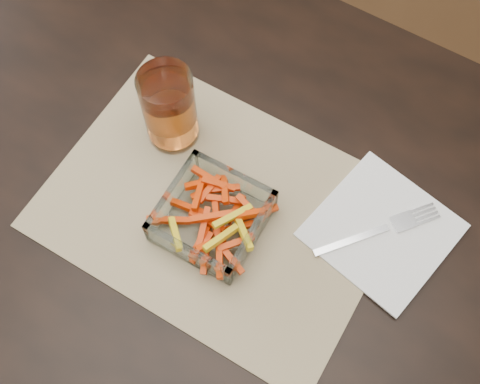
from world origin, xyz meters
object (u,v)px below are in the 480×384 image
(dining_table, at_px, (152,217))
(glass_bowl, at_px, (212,218))
(fork, at_px, (381,230))
(tumbler, at_px, (170,110))

(dining_table, bearing_deg, glass_bowl, 6.19)
(dining_table, height_order, glass_bowl, glass_bowl)
(glass_bowl, distance_m, fork, 0.23)
(tumbler, height_order, fork, tumbler)
(glass_bowl, height_order, fork, glass_bowl)
(dining_table, height_order, tumbler, tumbler)
(dining_table, bearing_deg, tumbler, 100.00)
(tumbler, bearing_deg, dining_table, -80.00)
(glass_bowl, bearing_deg, dining_table, -173.81)
(dining_table, xyz_separation_m, glass_bowl, (0.11, 0.01, 0.11))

